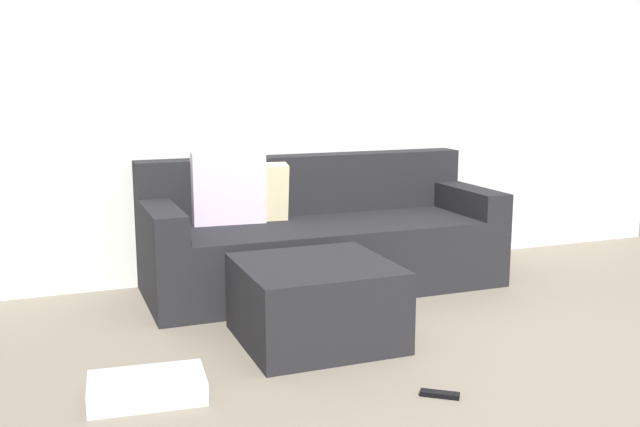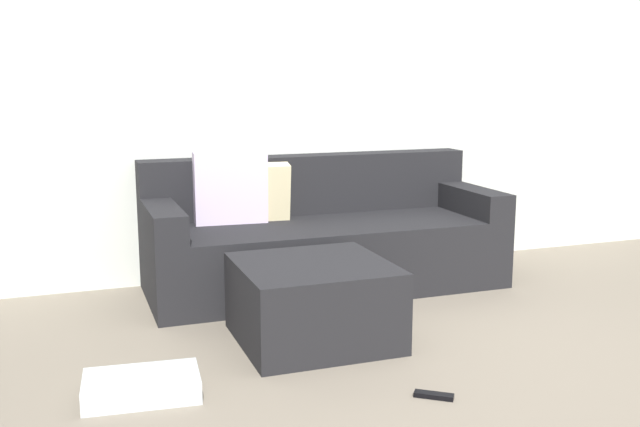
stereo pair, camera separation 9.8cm
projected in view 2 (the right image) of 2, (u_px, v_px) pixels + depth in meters
name	position (u px, v px, depth m)	size (l,w,h in m)	color
ground_plane	(507.00, 387.00, 3.35)	(7.73, 7.73, 0.00)	slate
wall_back	(331.00, 89.00, 5.23)	(5.95, 0.10, 2.64)	silver
couch_sectional	(320.00, 238.00, 4.93)	(2.36, 0.90, 0.93)	black
ottoman	(313.00, 302.00, 3.91)	(0.79, 0.78, 0.43)	black
storage_bin	(142.00, 386.00, 3.24)	(0.51, 0.30, 0.10)	silver
remote_near_ottoman	(434.00, 395.00, 3.24)	(0.18, 0.05, 0.02)	black
remote_by_storage_bin	(176.00, 374.00, 3.47)	(0.18, 0.05, 0.02)	black
remote_under_side_table	(129.00, 375.00, 3.45)	(0.15, 0.05, 0.02)	black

